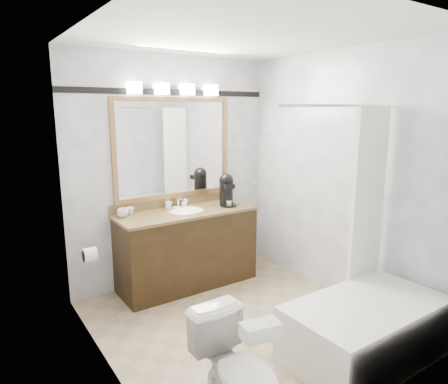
{
  "coord_description": "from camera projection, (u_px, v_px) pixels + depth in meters",
  "views": [
    {
      "loc": [
        -2.0,
        -2.67,
        1.92
      ],
      "look_at": [
        0.04,
        0.35,
        1.17
      ],
      "focal_mm": 32.0,
      "sensor_mm": 36.0,
      "label": 1
    }
  ],
  "objects": [
    {
      "name": "cup_left",
      "position": [
        123.0,
        213.0,
        4.04
      ],
      "size": [
        0.12,
        0.12,
        0.09
      ],
      "primitive_type": "imported",
      "rotation": [
        0.0,
        0.0,
        0.1
      ],
      "color": "white",
      "rests_on": "vanity"
    },
    {
      "name": "tp_roll",
      "position": [
        90.0,
        255.0,
        3.42
      ],
      "size": [
        0.11,
        0.12,
        0.12
      ],
      "primitive_type": "cylinder",
      "rotation": [
        0.0,
        1.57,
        0.0
      ],
      "color": "white",
      "rests_on": "room"
    },
    {
      "name": "bathtub",
      "position": [
        366.0,
        320.0,
        3.16
      ],
      "size": [
        1.3,
        0.75,
        1.96
      ],
      "color": "white",
      "rests_on": "ground"
    },
    {
      "name": "tissue_box",
      "position": [
        261.0,
        330.0,
        2.2
      ],
      "size": [
        0.24,
        0.16,
        0.09
      ],
      "primitive_type": "cube",
      "rotation": [
        0.0,
        0.0,
        -0.19
      ],
      "color": "white",
      "rests_on": "toilet"
    },
    {
      "name": "soap_bottle_b",
      "position": [
        184.0,
        203.0,
        4.47
      ],
      "size": [
        0.08,
        0.08,
        0.08
      ],
      "primitive_type": "imported",
      "rotation": [
        0.0,
        0.0,
        -0.31
      ],
      "color": "white",
      "rests_on": "vanity"
    },
    {
      "name": "coffee_maker",
      "position": [
        226.0,
        189.0,
        4.51
      ],
      "size": [
        0.19,
        0.24,
        0.36
      ],
      "rotation": [
        0.0,
        0.0,
        -0.21
      ],
      "color": "black",
      "rests_on": "vanity"
    },
    {
      "name": "toilet",
      "position": [
        239.0,
        373.0,
        2.44
      ],
      "size": [
        0.39,
        0.67,
        0.68
      ],
      "primitive_type": "imported",
      "rotation": [
        0.0,
        0.0,
        0.01
      ],
      "color": "white",
      "rests_on": "ground"
    },
    {
      "name": "accent_stripe",
      "position": [
        172.0,
        92.0,
        4.27
      ],
      "size": [
        2.4,
        0.01,
        0.06
      ],
      "primitive_type": "cube",
      "color": "black",
      "rests_on": "room"
    },
    {
      "name": "cup_right",
      "position": [
        130.0,
        211.0,
        4.14
      ],
      "size": [
        0.11,
        0.11,
        0.07
      ],
      "primitive_type": "imported",
      "rotation": [
        0.0,
        0.0,
        -0.43
      ],
      "color": "white",
      "rests_on": "vanity"
    },
    {
      "name": "soap_bottle_a",
      "position": [
        168.0,
        204.0,
        4.36
      ],
      "size": [
        0.06,
        0.06,
        0.12
      ],
      "primitive_type": "imported",
      "rotation": [
        0.0,
        0.0,
        -0.21
      ],
      "color": "white",
      "rests_on": "vanity"
    },
    {
      "name": "mirror",
      "position": [
        174.0,
        148.0,
        4.38
      ],
      "size": [
        1.4,
        0.04,
        1.1
      ],
      "color": "#997045",
      "rests_on": "room"
    },
    {
      "name": "room",
      "position": [
        243.0,
        190.0,
        3.39
      ],
      "size": [
        2.42,
        2.62,
        2.52
      ],
      "color": "tan",
      "rests_on": "ground"
    },
    {
      "name": "soap_bar",
      "position": [
        176.0,
        208.0,
        4.36
      ],
      "size": [
        0.09,
        0.06,
        0.03
      ],
      "primitive_type": "cube",
      "rotation": [
        0.0,
        0.0,
        -0.04
      ],
      "color": "beige",
      "rests_on": "vanity"
    },
    {
      "name": "vanity_light_bar",
      "position": [
        175.0,
        89.0,
        4.21
      ],
      "size": [
        1.02,
        0.14,
        0.12
      ],
      "color": "silver",
      "rests_on": "room"
    },
    {
      "name": "vanity",
      "position": [
        187.0,
        247.0,
        4.38
      ],
      "size": [
        1.53,
        0.58,
        0.97
      ],
      "color": "black",
      "rests_on": "ground"
    }
  ]
}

